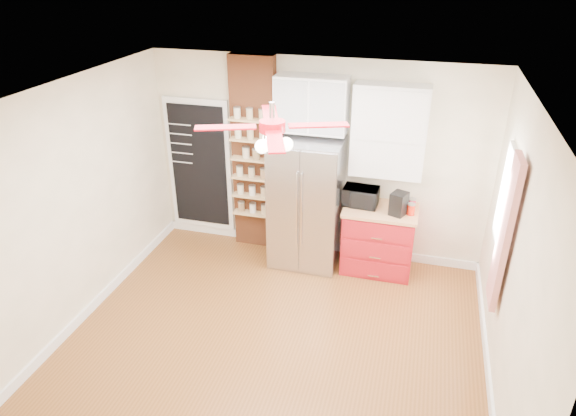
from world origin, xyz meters
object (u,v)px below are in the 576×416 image
(red_cabinet, at_px, (378,239))
(coffee_maker, at_px, (399,204))
(ceiling_fan, at_px, (272,127))
(toaster_oven, at_px, (361,196))
(fridge, at_px, (306,203))
(pantry_jar_oats, at_px, (246,153))
(canister_left, at_px, (411,210))

(red_cabinet, relative_size, coffee_maker, 3.22)
(ceiling_fan, xyz_separation_m, toaster_oven, (0.64, 1.72, -1.40))
(ceiling_fan, height_order, toaster_oven, ceiling_fan)
(fridge, distance_m, ceiling_fan, 2.25)
(fridge, distance_m, pantry_jar_oats, 1.05)
(red_cabinet, bearing_deg, canister_left, -9.80)
(toaster_oven, xyz_separation_m, coffee_maker, (0.49, -0.14, 0.02))
(fridge, bearing_deg, pantry_jar_oats, 169.75)
(coffee_maker, xyz_separation_m, pantry_jar_oats, (-2.06, 0.20, 0.39))
(pantry_jar_oats, bearing_deg, ceiling_fan, -62.71)
(red_cabinet, relative_size, canister_left, 6.85)
(pantry_jar_oats, bearing_deg, red_cabinet, -3.35)
(ceiling_fan, relative_size, toaster_oven, 3.15)
(coffee_maker, xyz_separation_m, canister_left, (0.15, 0.03, -0.08))
(toaster_oven, bearing_deg, red_cabinet, -4.77)
(toaster_oven, relative_size, coffee_maker, 1.52)
(fridge, distance_m, toaster_oven, 0.72)
(coffee_maker, bearing_deg, red_cabinet, 177.32)
(ceiling_fan, height_order, canister_left, ceiling_fan)
(toaster_oven, bearing_deg, fridge, -169.30)
(fridge, bearing_deg, toaster_oven, 7.33)
(toaster_oven, relative_size, pantry_jar_oats, 3.28)
(canister_left, bearing_deg, coffee_maker, -168.17)
(ceiling_fan, bearing_deg, pantry_jar_oats, 117.29)
(red_cabinet, distance_m, pantry_jar_oats, 2.09)
(toaster_oven, distance_m, pantry_jar_oats, 1.62)
(red_cabinet, bearing_deg, coffee_maker, -23.93)
(fridge, height_order, coffee_maker, fridge)
(toaster_oven, height_order, coffee_maker, coffee_maker)
(canister_left, bearing_deg, pantry_jar_oats, 175.56)
(toaster_oven, distance_m, coffee_maker, 0.51)
(ceiling_fan, height_order, pantry_jar_oats, ceiling_fan)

